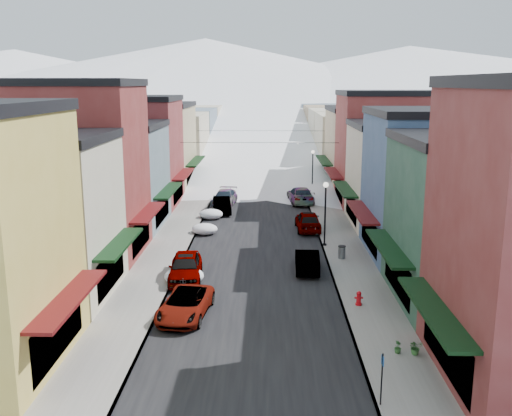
{
  "coord_description": "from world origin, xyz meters",
  "views": [
    {
      "loc": [
        0.81,
        -18.79,
        12.19
      ],
      "look_at": [
        0.0,
        23.13,
        2.99
      ],
      "focal_mm": 40.0,
      "sensor_mm": 36.0,
      "label": 1
    }
  ],
  "objects_px": {
    "car_white_suv": "(185,304)",
    "car_silver_sedan": "(186,267)",
    "streetlamp_near": "(325,206)",
    "fire_hydrant": "(359,299)",
    "trash_can": "(342,252)",
    "car_green_sedan": "(307,260)",
    "car_dark_hatch": "(222,205)"
  },
  "relations": [
    {
      "from": "car_white_suv",
      "to": "car_silver_sedan",
      "type": "xyz_separation_m",
      "value": [
        -0.8,
        5.8,
        0.16
      ]
    },
    {
      "from": "car_silver_sedan",
      "to": "streetlamp_near",
      "type": "relative_size",
      "value": 1.03
    },
    {
      "from": "fire_hydrant",
      "to": "trash_can",
      "type": "relative_size",
      "value": 0.88
    },
    {
      "from": "trash_can",
      "to": "streetlamp_near",
      "type": "relative_size",
      "value": 0.19
    },
    {
      "from": "car_green_sedan",
      "to": "streetlamp_near",
      "type": "relative_size",
      "value": 0.9
    },
    {
      "from": "car_white_suv",
      "to": "trash_can",
      "type": "height_order",
      "value": "car_white_suv"
    },
    {
      "from": "fire_hydrant",
      "to": "streetlamp_near",
      "type": "bearing_deg",
      "value": 93.52
    },
    {
      "from": "car_dark_hatch",
      "to": "trash_can",
      "type": "xyz_separation_m",
      "value": [
        9.59,
        -14.88,
        -0.13
      ]
    },
    {
      "from": "car_silver_sedan",
      "to": "trash_can",
      "type": "distance_m",
      "value": 11.24
    },
    {
      "from": "fire_hydrant",
      "to": "car_white_suv",
      "type": "bearing_deg",
      "value": -171.29
    },
    {
      "from": "car_green_sedan",
      "to": "trash_can",
      "type": "distance_m",
      "value": 3.45
    },
    {
      "from": "car_dark_hatch",
      "to": "car_green_sedan",
      "type": "bearing_deg",
      "value": -75.77
    },
    {
      "from": "car_dark_hatch",
      "to": "fire_hydrant",
      "type": "height_order",
      "value": "car_dark_hatch"
    },
    {
      "from": "car_dark_hatch",
      "to": "fire_hydrant",
      "type": "distance_m",
      "value": 25.33
    },
    {
      "from": "car_white_suv",
      "to": "car_dark_hatch",
      "type": "xyz_separation_m",
      "value": [
        0.0,
        24.95,
        0.05
      ]
    },
    {
      "from": "car_white_suv",
      "to": "car_silver_sedan",
      "type": "distance_m",
      "value": 5.86
    },
    {
      "from": "car_white_suv",
      "to": "car_green_sedan",
      "type": "relative_size",
      "value": 1.14
    },
    {
      "from": "car_green_sedan",
      "to": "trash_can",
      "type": "bearing_deg",
      "value": -137.21
    },
    {
      "from": "car_dark_hatch",
      "to": "car_green_sedan",
      "type": "height_order",
      "value": "car_dark_hatch"
    },
    {
      "from": "car_white_suv",
      "to": "car_dark_hatch",
      "type": "height_order",
      "value": "car_dark_hatch"
    },
    {
      "from": "car_dark_hatch",
      "to": "car_green_sedan",
      "type": "distance_m",
      "value": 18.52
    },
    {
      "from": "car_silver_sedan",
      "to": "fire_hydrant",
      "type": "xyz_separation_m",
      "value": [
        10.23,
        -4.36,
        -0.34
      ]
    },
    {
      "from": "car_green_sedan",
      "to": "fire_hydrant",
      "type": "relative_size",
      "value": 5.46
    },
    {
      "from": "car_silver_sedan",
      "to": "car_dark_hatch",
      "type": "bearing_deg",
      "value": 83.37
    },
    {
      "from": "car_white_suv",
      "to": "car_silver_sedan",
      "type": "bearing_deg",
      "value": 104.67
    },
    {
      "from": "car_dark_hatch",
      "to": "streetlamp_near",
      "type": "height_order",
      "value": "streetlamp_near"
    },
    {
      "from": "car_green_sedan",
      "to": "fire_hydrant",
      "type": "bearing_deg",
      "value": 112.53
    },
    {
      "from": "car_green_sedan",
      "to": "car_white_suv",
      "type": "bearing_deg",
      "value": 49.69
    },
    {
      "from": "car_dark_hatch",
      "to": "fire_hydrant",
      "type": "xyz_separation_m",
      "value": [
        9.43,
        -23.51,
        -0.22
      ]
    },
    {
      "from": "car_silver_sedan",
      "to": "fire_hydrant",
      "type": "relative_size",
      "value": 6.23
    },
    {
      "from": "car_dark_hatch",
      "to": "streetlamp_near",
      "type": "xyz_separation_m",
      "value": [
        8.7,
        -11.58,
        2.47
      ]
    },
    {
      "from": "trash_can",
      "to": "car_white_suv",
      "type": "bearing_deg",
      "value": -133.6
    }
  ]
}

